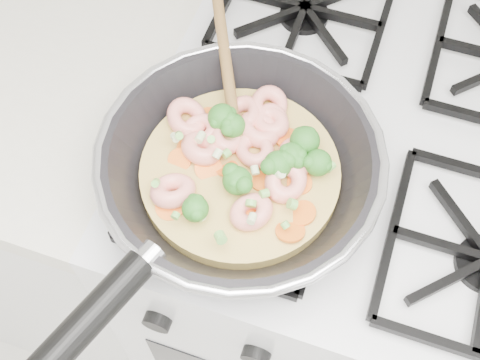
% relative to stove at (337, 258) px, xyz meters
% --- Properties ---
extents(stove, '(0.60, 0.60, 0.92)m').
position_rel_stove_xyz_m(stove, '(0.00, 0.00, 0.00)').
color(stove, silver).
rests_on(stove, ground).
extents(skillet, '(0.33, 0.60, 0.09)m').
position_rel_stove_xyz_m(skillet, '(-0.15, -0.15, 0.50)').
color(skillet, black).
rests_on(skillet, stove).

